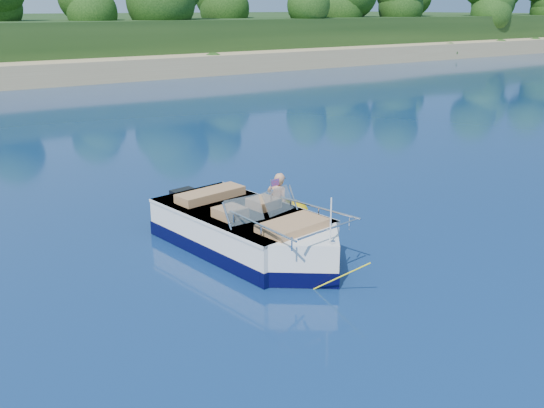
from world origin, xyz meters
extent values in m
plane|color=#0A234C|center=(0.00, 0.00, 0.00)|extent=(160.00, 160.00, 0.00)
cylinder|color=#332211|center=(20.00, 40.00, 2.80)|extent=(0.44, 0.44, 2.60)
sphere|color=black|center=(20.00, 40.00, 5.27)|extent=(4.29, 4.29, 4.29)
cylinder|color=#332211|center=(48.00, 41.50, 3.00)|extent=(0.44, 0.44, 3.00)
cube|color=white|center=(-0.41, 3.73, 0.32)|extent=(2.61, 4.18, 1.09)
cube|color=white|center=(-0.14, 1.89, 0.32)|extent=(2.05, 2.05, 1.09)
cube|color=black|center=(-0.41, 3.73, 0.17)|extent=(2.65, 4.22, 0.31)
cube|color=black|center=(-0.14, 1.89, 0.17)|extent=(2.10, 2.10, 0.31)
cube|color=tan|center=(-0.45, 4.04, 0.62)|extent=(2.03, 2.95, 0.10)
cube|color=white|center=(-0.41, 3.73, 0.83)|extent=(2.65, 4.18, 0.06)
cube|color=black|center=(-0.71, 5.86, 0.36)|extent=(0.62, 0.44, 0.93)
cube|color=#8C9EA5|center=(-0.77, 2.94, 1.13)|extent=(0.81, 0.28, 0.50)
cube|color=#8C9EA5|center=(0.16, 3.08, 1.13)|extent=(0.85, 0.49, 0.50)
cube|color=tan|center=(-0.83, 3.41, 0.86)|extent=(0.65, 0.65, 0.42)
cube|color=tan|center=(0.09, 3.54, 0.86)|extent=(0.65, 0.65, 0.42)
cube|color=tan|center=(-0.56, 4.76, 0.86)|extent=(1.68, 0.80, 0.39)
cube|color=tan|center=(-0.17, 2.09, 0.84)|extent=(1.47, 0.97, 0.35)
cylinder|color=white|center=(-0.03, 1.11, 1.30)|extent=(0.03, 0.03, 0.88)
cube|color=#F91B2E|center=(0.06, 3.06, 1.55)|extent=(0.23, 0.05, 0.15)
cube|color=silver|center=(-0.03, 1.06, 0.89)|extent=(0.11, 0.08, 0.05)
cylinder|color=#FDF31B|center=(-0.13, 0.68, 0.36)|extent=(0.55, 1.00, 0.79)
torus|color=#E5B500|center=(1.50, 4.93, 0.10)|extent=(1.84, 1.84, 0.39)
torus|color=#BA091E|center=(1.50, 4.93, 0.12)|extent=(1.52, 1.52, 0.13)
imported|color=tan|center=(1.43, 5.01, 0.00)|extent=(0.72, 0.93, 1.67)
camera|label=1|loc=(-6.80, -6.93, 5.04)|focal=40.00mm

